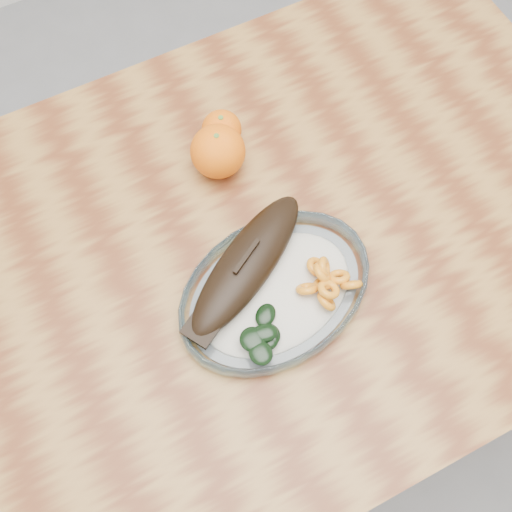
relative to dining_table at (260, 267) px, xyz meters
name	(u,v)px	position (x,y,z in m)	size (l,w,h in m)	color
ground	(258,368)	(0.00, 0.00, -0.65)	(3.00, 3.00, 0.00)	slate
dining_table	(260,267)	(0.00, 0.00, 0.00)	(1.20, 0.80, 0.75)	brown
plated_meal	(273,289)	(-0.02, -0.08, 0.12)	(0.61, 0.61, 0.08)	white
orange_left	(218,151)	(0.00, 0.15, 0.14)	(0.09, 0.09, 0.09)	#F46104
orange_right	(222,129)	(0.03, 0.19, 0.13)	(0.06, 0.06, 0.06)	#F46104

